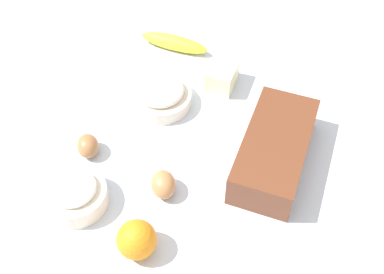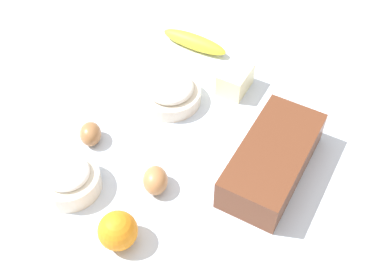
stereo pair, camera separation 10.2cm
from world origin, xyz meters
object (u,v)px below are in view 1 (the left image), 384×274
Objects in this scene: orange_fruit at (137,240)px; butter_block at (222,76)px; egg_beside_bowl at (162,184)px; flour_bowl at (161,95)px; egg_near_butter at (88,146)px; banana at (174,43)px; sugar_bowl at (75,194)px; loaf_pan at (275,149)px.

orange_fruit is 0.49m from butter_block.
orange_fruit is at bearing 9.93° from egg_beside_bowl.
flour_bowl reaches higher than egg_beside_bowl.
flour_bowl is 0.22m from egg_near_butter.
flour_bowl reaches higher than egg_near_butter.
flour_bowl is 1.95× the size of orange_fruit.
banana is 0.19m from butter_block.
banana is (-0.20, -0.07, -0.01)m from flour_bowl.
egg_beside_bowl is at bearing 126.31° from sugar_bowl.
sugar_bowl is 0.53m from banana.
butter_block is at bearing 140.60° from flour_bowl.
flour_bowl reaches higher than banana.
loaf_pan reaches higher than egg_near_butter.
loaf_pan reaches higher than butter_block.
loaf_pan is 0.40m from egg_near_butter.
butter_block is at bearing -137.20° from loaf_pan.
banana is 2.11× the size of butter_block.
banana is at bearing -160.34° from flour_bowl.
banana is at bearing -154.63° from egg_beside_bowl.
butter_block reaches higher than egg_near_butter.
butter_block is 1.50× the size of egg_near_butter.
loaf_pan is at bearing 154.21° from orange_fruit.
flour_bowl is 0.26m from egg_beside_bowl.
butter_block is at bearing -176.04° from egg_beside_bowl.
orange_fruit is 0.14m from egg_beside_bowl.
egg_near_butter is 0.20m from egg_beside_bowl.
sugar_bowl is 1.68× the size of orange_fruit.
loaf_pan is 4.90× the size of egg_near_butter.
loaf_pan reaches higher than orange_fruit.
flour_bowl is at bearing -149.89° from egg_beside_bowl.
sugar_bowl is at bearing 24.74° from egg_near_butter.
egg_beside_bowl is (0.18, -0.18, -0.02)m from loaf_pan.
sugar_bowl is at bearing -53.69° from egg_beside_bowl.
butter_block is at bearing 67.38° from banana.
egg_near_butter is at bearing -73.03° from loaf_pan.
sugar_bowl is at bearing -55.05° from loaf_pan.
egg_beside_bowl is at bearing 30.11° from flour_bowl.
orange_fruit is at bearing -32.38° from loaf_pan.
loaf_pan reaches higher than banana.
flour_bowl is (-0.04, -0.30, -0.01)m from loaf_pan.
loaf_pan is 0.42m from sugar_bowl.
loaf_pan is 3.26× the size of butter_block.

